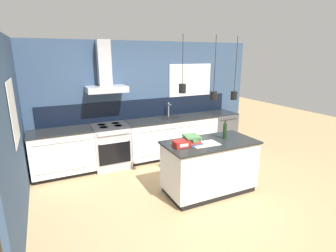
{
  "coord_description": "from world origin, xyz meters",
  "views": [
    {
      "loc": [
        -1.99,
        -3.53,
        2.32
      ],
      "look_at": [
        0.01,
        0.64,
        1.05
      ],
      "focal_mm": 28.0,
      "sensor_mm": 36.0,
      "label": 1
    }
  ],
  "objects_px": {
    "oven_range": "(111,146)",
    "red_supply_box": "(181,144)",
    "dishwasher": "(220,130)",
    "book_stack": "(192,140)",
    "bottle_on_island": "(225,131)"
  },
  "relations": [
    {
      "from": "oven_range",
      "to": "bottle_on_island",
      "type": "relative_size",
      "value": 2.79
    },
    {
      "from": "bottle_on_island",
      "to": "dishwasher",
      "type": "bearing_deg",
      "value": 54.86
    },
    {
      "from": "bottle_on_island",
      "to": "oven_range",
      "type": "bearing_deg",
      "value": 132.24
    },
    {
      "from": "oven_range",
      "to": "dishwasher",
      "type": "distance_m",
      "value": 2.81
    },
    {
      "from": "oven_range",
      "to": "book_stack",
      "type": "distance_m",
      "value": 2.04
    },
    {
      "from": "bottle_on_island",
      "to": "book_stack",
      "type": "relative_size",
      "value": 1.02
    },
    {
      "from": "oven_range",
      "to": "book_stack",
      "type": "xyz_separation_m",
      "value": [
        0.93,
        -1.74,
        0.52
      ]
    },
    {
      "from": "bottle_on_island",
      "to": "book_stack",
      "type": "distance_m",
      "value": 0.65
    },
    {
      "from": "red_supply_box",
      "to": "book_stack",
      "type": "bearing_deg",
      "value": 12.34
    },
    {
      "from": "oven_range",
      "to": "red_supply_box",
      "type": "height_order",
      "value": "red_supply_box"
    },
    {
      "from": "oven_range",
      "to": "bottle_on_island",
      "type": "distance_m",
      "value": 2.43
    },
    {
      "from": "oven_range",
      "to": "bottle_on_island",
      "type": "bearing_deg",
      "value": -47.76
    },
    {
      "from": "oven_range",
      "to": "book_stack",
      "type": "bearing_deg",
      "value": -61.88
    },
    {
      "from": "dishwasher",
      "to": "book_stack",
      "type": "height_order",
      "value": "book_stack"
    },
    {
      "from": "book_stack",
      "to": "red_supply_box",
      "type": "height_order",
      "value": "book_stack"
    }
  ]
}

